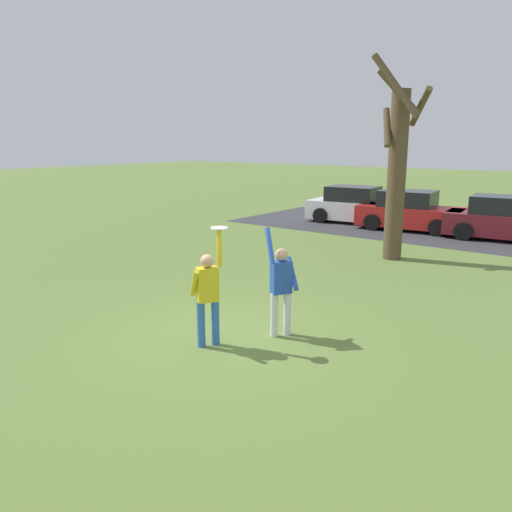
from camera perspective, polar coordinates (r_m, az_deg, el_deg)
The scene contains 9 objects.
ground_plane at distance 9.61m, azimuth -3.54°, elevation -8.84°, with size 120.00×120.00×0.00m, color olive.
person_catcher at distance 8.85m, azimuth -5.44°, elevation -4.05°, with size 0.53×0.59×2.08m.
person_defender at distance 9.29m, azimuth 2.82°, elevation -3.21°, with size 0.62×0.66×2.04m.
frisbee_disc at distance 8.66m, azimuth -4.15°, elevation 3.15°, with size 0.29×0.29×0.02m, color white.
parked_car_white at distance 22.95m, azimuth 11.02°, elevation 5.50°, with size 4.27×2.38×1.59m.
parked_car_red at distance 21.55m, azimuth 16.81°, elevation 4.74°, with size 4.27×2.38×1.59m.
parked_car_maroon at distance 20.62m, azimuth 26.08°, elevation 3.64°, with size 4.27×2.38×1.59m.
parking_strip at distance 21.90m, azimuth 17.54°, elevation 2.89°, with size 15.26×6.40×0.01m, color #38383D.
bare_tree_tall at distance 15.81m, azimuth 15.50°, elevation 9.62°, with size 1.58×1.76×5.92m.
Camera 1 is at (5.94, -6.68, 3.53)m, focal length 35.74 mm.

